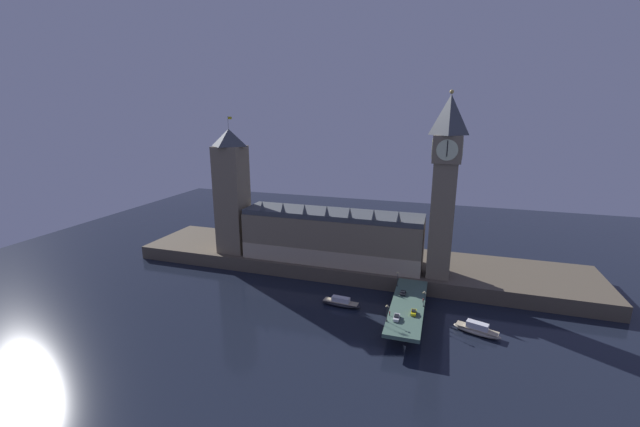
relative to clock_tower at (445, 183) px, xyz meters
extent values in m
plane|color=black|center=(-40.76, -26.25, -47.80)|extent=(400.00, 400.00, 0.00)
cube|color=brown|center=(-40.76, 12.75, -44.49)|extent=(220.00, 42.00, 6.62)
cube|color=#7F7056|center=(-49.22, 4.41, -30.34)|extent=(84.75, 20.31, 21.68)
cube|color=tan|center=(-49.22, -5.87, -37.28)|extent=(84.75, 0.20, 7.80)
cube|color=#42474C|center=(-49.22, 4.41, -18.30)|extent=(84.75, 18.68, 2.40)
cone|color=#42474C|center=(-81.00, -4.22, -14.72)|extent=(2.40, 2.40, 4.77)
cone|color=#42474C|center=(-70.41, -4.22, -14.72)|extent=(2.40, 2.40, 4.77)
cone|color=#42474C|center=(-59.82, -4.22, -14.72)|extent=(2.40, 2.40, 4.77)
cone|color=#42474C|center=(-49.22, -4.22, -14.72)|extent=(2.40, 2.40, 4.77)
cone|color=#42474C|center=(-38.63, -4.22, -14.72)|extent=(2.40, 2.40, 4.77)
cone|color=#42474C|center=(-28.04, -4.22, -14.72)|extent=(2.40, 2.40, 4.77)
cone|color=#42474C|center=(-17.44, -4.22, -14.72)|extent=(2.40, 2.40, 4.77)
cube|color=#7F7056|center=(0.00, 0.00, -16.46)|extent=(9.50, 9.50, 49.45)
cube|color=#7F7056|center=(0.00, 0.00, 13.76)|extent=(11.21, 11.21, 10.99)
cylinder|color=beige|center=(0.00, -5.73, 13.76)|extent=(8.22, 0.25, 8.22)
cylinder|color=beige|center=(0.00, 5.73, 13.76)|extent=(8.22, 0.25, 8.22)
cylinder|color=beige|center=(5.73, 0.00, 13.76)|extent=(0.25, 8.22, 8.22)
cylinder|color=beige|center=(-5.73, 0.00, 13.76)|extent=(0.25, 8.22, 8.22)
cube|color=black|center=(0.00, -5.91, 14.38)|extent=(0.36, 0.10, 6.17)
pyramid|color=#42474C|center=(0.00, 0.00, 27.09)|extent=(11.21, 11.21, 15.68)
sphere|color=gold|center=(0.00, 0.00, 35.73)|extent=(1.60, 1.60, 1.60)
cube|color=#7F7056|center=(-100.47, 2.03, -14.51)|extent=(13.55, 13.55, 53.35)
pyramid|color=#42474C|center=(-100.47, 2.03, 16.25)|extent=(13.82, 13.82, 8.17)
cylinder|color=#99999E|center=(-100.47, 2.03, 23.33)|extent=(0.24, 0.24, 6.00)
cube|color=gold|center=(-99.37, 2.03, 25.43)|extent=(2.00, 0.08, 1.20)
cube|color=#476656|center=(-9.59, -31.25, -41.67)|extent=(11.97, 46.00, 1.40)
cube|color=brown|center=(-9.59, -42.75, -45.08)|extent=(10.17, 3.20, 5.42)
cube|color=brown|center=(-9.59, -31.25, -45.08)|extent=(10.17, 3.20, 5.42)
cube|color=brown|center=(-9.59, -19.75, -45.08)|extent=(10.17, 3.20, 5.42)
cube|color=black|center=(-12.22, -23.43, -40.46)|extent=(1.99, 3.84, 0.68)
cube|color=black|center=(-12.22, -23.43, -39.89)|extent=(1.63, 1.73, 0.45)
cylinder|color=black|center=(-13.17, -22.24, -40.65)|extent=(0.22, 0.64, 0.64)
cylinder|color=black|center=(-11.28, -22.24, -40.65)|extent=(0.22, 0.64, 0.64)
cylinder|color=black|center=(-13.17, -24.62, -40.65)|extent=(0.22, 0.64, 0.64)
cylinder|color=black|center=(-11.28, -24.62, -40.65)|extent=(0.22, 0.64, 0.64)
cube|color=silver|center=(-12.22, -43.46, -40.35)|extent=(1.92, 4.60, 0.89)
cube|color=black|center=(-12.22, -43.46, -39.68)|extent=(1.57, 2.07, 0.45)
cylinder|color=black|center=(-13.13, -42.03, -40.65)|extent=(0.22, 0.64, 0.64)
cylinder|color=black|center=(-11.31, -42.03, -40.65)|extent=(0.22, 0.64, 0.64)
cylinder|color=black|center=(-13.13, -44.88, -40.65)|extent=(0.22, 0.64, 0.64)
cylinder|color=black|center=(-11.31, -44.88, -40.65)|extent=(0.22, 0.64, 0.64)
cube|color=yellow|center=(-6.96, -38.09, -40.35)|extent=(1.76, 3.94, 0.90)
cube|color=black|center=(-6.96, -38.09, -39.68)|extent=(1.44, 1.77, 0.45)
cylinder|color=black|center=(-6.12, -39.31, -40.65)|extent=(0.22, 0.64, 0.64)
cylinder|color=black|center=(-7.79, -39.31, -40.65)|extent=(0.22, 0.64, 0.64)
cylinder|color=black|center=(-6.12, -36.87, -40.65)|extent=(0.22, 0.64, 0.64)
cylinder|color=black|center=(-7.79, -36.87, -40.65)|extent=(0.22, 0.64, 0.64)
cylinder|color=black|center=(-14.86, -41.62, -40.55)|extent=(0.28, 0.28, 0.85)
cylinder|color=maroon|center=(-14.86, -41.62, -39.76)|extent=(0.38, 0.38, 0.71)
sphere|color=tan|center=(-14.86, -41.62, -39.29)|extent=(0.23, 0.23, 0.23)
cylinder|color=black|center=(-4.32, -28.03, -40.56)|extent=(0.28, 0.28, 0.83)
cylinder|color=maroon|center=(-4.32, -28.03, -39.80)|extent=(0.38, 0.38, 0.69)
sphere|color=tan|center=(-4.32, -28.03, -39.35)|extent=(0.22, 0.22, 0.22)
cylinder|color=#2D3333|center=(-15.26, -45.97, -40.72)|extent=(0.56, 0.56, 0.50)
cylinder|color=#2D3333|center=(-15.26, -45.97, -38.07)|extent=(0.18, 0.18, 4.81)
sphere|color=#F9E5A3|center=(-15.26, -45.97, -35.11)|extent=(0.60, 0.60, 0.60)
sphere|color=#F9E5A3|center=(-15.71, -45.97, -35.46)|extent=(0.44, 0.44, 0.44)
sphere|color=#F9E5A3|center=(-14.81, -45.97, -35.46)|extent=(0.44, 0.44, 0.44)
cylinder|color=#2D3333|center=(-3.92, -31.25, -40.72)|extent=(0.56, 0.56, 0.50)
cylinder|color=#2D3333|center=(-3.92, -31.25, -38.12)|extent=(0.18, 0.18, 4.70)
sphere|color=#F9E5A3|center=(-3.92, -31.25, -35.22)|extent=(0.60, 0.60, 0.60)
sphere|color=#F9E5A3|center=(-4.37, -31.25, -35.57)|extent=(0.44, 0.44, 0.44)
sphere|color=#F9E5A3|center=(-3.47, -31.25, -35.57)|extent=(0.44, 0.44, 0.44)
cylinder|color=#2D3333|center=(-15.26, -16.53, -40.72)|extent=(0.56, 0.56, 0.50)
cylinder|color=#2D3333|center=(-15.26, -16.53, -37.98)|extent=(0.18, 0.18, 4.98)
sphere|color=#F9E5A3|center=(-15.26, -16.53, -34.94)|extent=(0.60, 0.60, 0.60)
sphere|color=#F9E5A3|center=(-15.71, -16.53, -35.29)|extent=(0.44, 0.44, 0.44)
sphere|color=#F9E5A3|center=(-14.81, -16.53, -35.29)|extent=(0.44, 0.44, 0.44)
ellipsoid|color=#28282D|center=(-36.22, -27.35, -46.86)|extent=(16.40, 5.46, 1.87)
cube|color=tan|center=(-36.22, -27.35, -46.01)|extent=(14.41, 4.47, 0.24)
cube|color=silver|center=(-36.22, -27.35, -44.96)|extent=(7.44, 3.18, 1.87)
ellipsoid|color=#B2A893|center=(14.76, -32.80, -46.70)|extent=(16.75, 8.93, 2.19)
cube|color=tan|center=(14.76, -32.80, -45.70)|extent=(14.64, 7.52, 0.24)
cube|color=silver|center=(14.76, -32.80, -44.49)|extent=(7.76, 4.73, 2.19)
camera|label=1|loc=(-0.35, -166.97, 27.88)|focal=22.00mm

